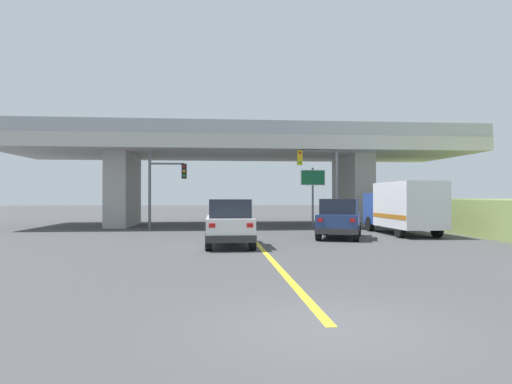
{
  "coord_description": "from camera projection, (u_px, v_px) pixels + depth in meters",
  "views": [
    {
      "loc": [
        -1.88,
        -7.18,
        2.12
      ],
      "look_at": [
        0.75,
        21.93,
        2.44
      ],
      "focal_mm": 31.58,
      "sensor_mm": 36.0,
      "label": 1
    }
  ],
  "objects": [
    {
      "name": "box_truck",
      "position": [
        403.0,
        207.0,
        25.29
      ],
      "size": [
        2.33,
        6.72,
        2.93
      ],
      "color": "navy",
      "rests_on": "ground"
    },
    {
      "name": "lane_divider_stripe",
      "position": [
        259.0,
        246.0,
        19.25
      ],
      "size": [
        0.2,
        24.0,
        0.01
      ],
      "primitive_type": "cube",
      "color": "yellow",
      "rests_on": "ground"
    },
    {
      "name": "suv_lead",
      "position": [
        229.0,
        223.0,
        19.28
      ],
      "size": [
        1.99,
        4.5,
        2.02
      ],
      "color": "silver",
      "rests_on": "ground"
    },
    {
      "name": "ground",
      "position": [
        240.0,
        225.0,
        33.86
      ],
      "size": [
        160.0,
        160.0,
        0.0
      ],
      "primitive_type": "plane",
      "color": "#424244"
    },
    {
      "name": "traffic_signal_nearside",
      "position": [
        324.0,
        174.0,
        29.55
      ],
      "size": [
        2.7,
        0.36,
        5.71
      ],
      "color": "slate",
      "rests_on": "ground"
    },
    {
      "name": "suv_crossing",
      "position": [
        339.0,
        218.0,
        23.01
      ],
      "size": [
        3.36,
        4.77,
        2.02
      ],
      "rotation": [
        0.0,
        0.0,
        -0.34
      ],
      "color": "navy",
      "rests_on": "ground"
    },
    {
      "name": "traffic_signal_farside",
      "position": [
        163.0,
        181.0,
        28.78
      ],
      "size": [
        2.43,
        0.36,
        5.07
      ],
      "color": "#56595E",
      "rests_on": "ground"
    },
    {
      "name": "overpass_bridge",
      "position": [
        240.0,
        158.0,
        33.91
      ],
      "size": [
        33.51,
        10.44,
        7.07
      ],
      "color": "#B7B5AD",
      "rests_on": "ground"
    },
    {
      "name": "highway_sign",
      "position": [
        313.0,
        183.0,
        31.66
      ],
      "size": [
        1.73,
        0.17,
        4.17
      ],
      "color": "slate",
      "rests_on": "ground"
    }
  ]
}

